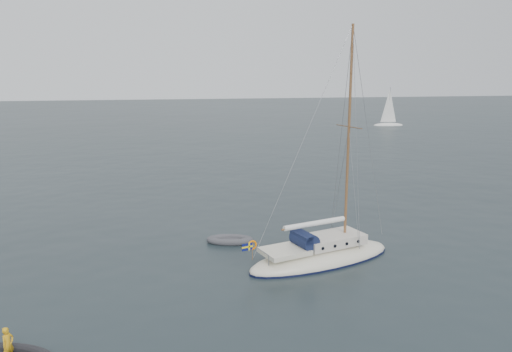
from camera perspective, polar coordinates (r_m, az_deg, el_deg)
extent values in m
plane|color=black|center=(29.82, 2.32, -8.05)|extent=(300.00, 300.00, 0.00)
ellipsoid|color=silver|center=(27.80, 7.45, -9.36)|extent=(8.75, 2.72, 1.46)
cube|color=beige|center=(27.66, 8.86, -7.30)|extent=(3.50, 1.85, 0.53)
cube|color=silver|center=(26.90, 2.72, -8.08)|extent=(2.33, 1.85, 0.24)
cylinder|color=#141D3D|center=(27.05, 5.26, -7.06)|extent=(0.93, 1.60, 0.93)
cube|color=#141D3D|center=(26.94, 4.86, -6.69)|extent=(0.44, 1.60, 0.39)
cylinder|color=brown|center=(26.66, 11.03, 4.20)|extent=(0.15, 0.15, 11.67)
cylinder|color=brown|center=(26.59, 11.08, 5.45)|extent=(0.05, 2.14, 0.05)
cylinder|color=brown|center=(26.98, 6.59, -5.41)|extent=(4.08, 0.10, 0.10)
cylinder|color=white|center=(26.97, 6.59, -5.31)|extent=(3.80, 0.27, 0.27)
cylinder|color=gray|center=(26.47, -0.58, -7.46)|extent=(0.04, 2.14, 0.04)
torus|color=#FE7800|center=(27.00, -0.89, -7.05)|extent=(0.52, 0.10, 0.52)
cylinder|color=brown|center=(26.45, -1.31, -7.70)|extent=(0.03, 0.03, 0.87)
cube|color=#0C135A|center=(26.31, -1.94, -7.14)|extent=(0.58, 0.02, 0.37)
cube|color=yellow|center=(26.31, -1.94, -7.14)|extent=(0.60, 0.03, 0.09)
cube|color=yellow|center=(26.32, -1.71, -7.12)|extent=(0.09, 0.03, 0.39)
cylinder|color=black|center=(28.13, 5.78, -6.88)|extent=(0.17, 0.06, 0.17)
cylinder|color=black|center=(26.45, 6.92, -8.17)|extent=(0.17, 0.06, 0.17)
cylinder|color=black|center=(28.35, 7.30, -6.77)|extent=(0.17, 0.06, 0.17)
cylinder|color=black|center=(26.68, 8.53, -8.03)|extent=(0.17, 0.06, 0.17)
cylinder|color=black|center=(28.59, 8.80, -6.65)|extent=(0.17, 0.06, 0.17)
cylinder|color=black|center=(26.94, 10.11, -7.89)|extent=(0.17, 0.06, 0.17)
cylinder|color=black|center=(28.85, 10.27, -6.53)|extent=(0.17, 0.06, 0.17)
cylinder|color=black|center=(27.21, 11.66, -7.75)|extent=(0.17, 0.06, 0.17)
cube|color=#515055|center=(30.42, -3.00, -7.40)|extent=(1.74, 0.71, 0.10)
imported|color=gold|center=(20.42, -26.40, -16.78)|extent=(0.40, 0.53, 1.30)
ellipsoid|color=white|center=(96.22, 14.87, 5.62)|extent=(5.62, 1.87, 0.94)
cylinder|color=gray|center=(95.89, 14.99, 7.81)|extent=(0.09, 0.09, 6.55)
cone|color=white|center=(95.87, 14.97, 7.81)|extent=(3.00, 3.00, 6.09)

